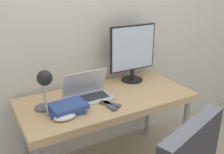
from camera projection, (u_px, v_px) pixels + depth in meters
The scene contains 9 objects.
wall_back at pixel (84, 19), 2.28m from camera, with size 8.00×0.05×2.60m.
desk at pixel (107, 104), 2.19m from camera, with size 1.43×0.67×0.72m.
laptop at pixel (88, 93), 2.12m from camera, with size 0.37×0.23×0.23m.
monitor at pixel (133, 51), 2.40m from camera, with size 0.47×0.20×0.53m.
desk_lamp at pixel (44, 84), 1.80m from camera, with size 0.13×0.25×0.35m.
book_stack at pixel (68, 108), 1.90m from camera, with size 0.28×0.20×0.07m.
tv_remote at pixel (110, 106), 1.99m from camera, with size 0.05×0.16×0.02m.
media_remote at pixel (110, 104), 2.02m from camera, with size 0.13×0.17×0.02m.
game_controller at pixel (65, 117), 1.82m from camera, with size 0.16×0.10×0.04m.
Camera 1 is at (-0.93, -1.39, 1.65)m, focal length 42.00 mm.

